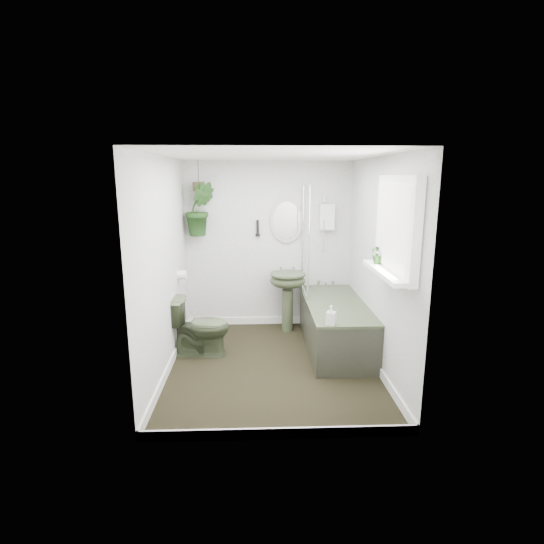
{
  "coord_description": "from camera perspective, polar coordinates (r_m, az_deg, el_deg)",
  "views": [
    {
      "loc": [
        -0.18,
        -4.46,
        2.09
      ],
      "look_at": [
        0.0,
        0.15,
        1.05
      ],
      "focal_mm": 28.0,
      "sensor_mm": 36.0,
      "label": 1
    }
  ],
  "objects": [
    {
      "name": "hanging_pot",
      "position": [
        5.76,
        -9.81,
        11.26
      ],
      "size": [
        0.16,
        0.16,
        0.12
      ],
      "primitive_type": "cylinder",
      "color": "#463D23",
      "rests_on": "ceiling"
    },
    {
      "name": "window_blinds",
      "position": [
        3.98,
        15.8,
        5.89
      ],
      "size": [
        0.01,
        0.86,
        0.76
      ],
      "primitive_type": "cube",
      "color": "white",
      "rests_on": "wall_right"
    },
    {
      "name": "floor",
      "position": [
        4.93,
        0.07,
        -12.5
      ],
      "size": [
        2.3,
        2.8,
        0.02
      ],
      "primitive_type": "cube",
      "color": "black",
      "rests_on": "ground"
    },
    {
      "name": "wall_right",
      "position": [
        4.75,
        14.21,
        0.9
      ],
      "size": [
        0.02,
        2.8,
        2.3
      ],
      "primitive_type": "cube",
      "color": "silver",
      "rests_on": "ground"
    },
    {
      "name": "sill_plant",
      "position": [
        4.3,
        14.25,
        2.48
      ],
      "size": [
        0.22,
        0.19,
        0.21
      ],
      "primitive_type": "imported",
      "rotation": [
        0.0,
        0.0,
        0.17
      ],
      "color": "black",
      "rests_on": "window_sill"
    },
    {
      "name": "wall_left",
      "position": [
        4.66,
        -14.33,
        0.67
      ],
      "size": [
        0.02,
        2.8,
        2.3
      ],
      "primitive_type": "cube",
      "color": "silver",
      "rests_on": "ground"
    },
    {
      "name": "oval_mirror",
      "position": [
        5.87,
        1.98,
        6.93
      ],
      "size": [
        0.46,
        0.03,
        0.62
      ],
      "primitive_type": "ellipsoid",
      "color": "#B5B1A5",
      "rests_on": "wall_back"
    },
    {
      "name": "soap_bottle",
      "position": [
        4.47,
        7.93,
        -5.78
      ],
      "size": [
        0.12,
        0.12,
        0.21
      ],
      "primitive_type": "imported",
      "rotation": [
        0.0,
        0.0,
        -0.42
      ],
      "color": "#2F2A2A",
      "rests_on": "bathtub"
    },
    {
      "name": "shower_box",
      "position": [
        5.9,
        7.39,
        7.35
      ],
      "size": [
        0.2,
        0.1,
        0.35
      ],
      "primitive_type": "cube",
      "color": "white",
      "rests_on": "wall_back"
    },
    {
      "name": "bath_screen",
      "position": [
        5.55,
        4.54,
        4.27
      ],
      "size": [
        0.04,
        0.72,
        1.4
      ],
      "primitive_type": null,
      "color": "silver",
      "rests_on": "bathtub"
    },
    {
      "name": "bathtub",
      "position": [
        5.36,
        8.49,
        -7.05
      ],
      "size": [
        0.72,
        1.72,
        0.58
      ],
      "primitive_type": null,
      "color": "#39432C",
      "rests_on": "floor"
    },
    {
      "name": "ceiling",
      "position": [
        4.47,
        0.08,
        15.54
      ],
      "size": [
        2.3,
        2.8,
        0.02
      ],
      "primitive_type": "cube",
      "color": "white",
      "rests_on": "ground"
    },
    {
      "name": "wall_back",
      "position": [
        5.94,
        -0.47,
        3.61
      ],
      "size": [
        2.3,
        0.02,
        2.3
      ],
      "primitive_type": "cube",
      "color": "silver",
      "rests_on": "ground"
    },
    {
      "name": "skirting",
      "position": [
        4.9,
        0.07,
        -11.87
      ],
      "size": [
        2.3,
        2.8,
        0.1
      ],
      "primitive_type": "cube",
      "color": "white",
      "rests_on": "floor"
    },
    {
      "name": "toilet_roll_holder",
      "position": [
        5.37,
        -12.04,
        -0.37
      ],
      "size": [
        0.11,
        0.11,
        0.11
      ],
      "primitive_type": "cylinder",
      "rotation": [
        0.0,
        1.57,
        0.0
      ],
      "color": "white",
      "rests_on": "wall_left"
    },
    {
      "name": "pedestal_sink",
      "position": [
        5.82,
        2.09,
        -4.06
      ],
      "size": [
        0.52,
        0.46,
        0.82
      ],
      "primitive_type": null,
      "rotation": [
        0.0,
        0.0,
        -0.11
      ],
      "color": "#39432C",
      "rests_on": "floor"
    },
    {
      "name": "wall_sconce",
      "position": [
        5.86,
        -1.94,
        5.94
      ],
      "size": [
        0.04,
        0.04,
        0.22
      ],
      "primitive_type": "cylinder",
      "color": "black",
      "rests_on": "wall_back"
    },
    {
      "name": "window_recess",
      "position": [
        3.99,
        16.42,
        5.87
      ],
      "size": [
        0.08,
        1.0,
        0.9
      ],
      "primitive_type": "cube",
      "color": "white",
      "rests_on": "wall_right"
    },
    {
      "name": "hanging_plant",
      "position": [
        5.77,
        -9.7,
        8.33
      ],
      "size": [
        0.44,
        0.37,
        0.71
      ],
      "primitive_type": "imported",
      "rotation": [
        0.0,
        0.0,
        0.16
      ],
      "color": "black",
      "rests_on": "ceiling"
    },
    {
      "name": "toilet",
      "position": [
        5.15,
        -9.66,
        -7.19
      ],
      "size": [
        0.71,
        0.42,
        0.71
      ],
      "primitive_type": "imported",
      "rotation": [
        0.0,
        0.0,
        1.53
      ],
      "color": "#39432C",
      "rests_on": "floor"
    },
    {
      "name": "wall_front",
      "position": [
        3.19,
        1.08,
        -4.4
      ],
      "size": [
        2.3,
        0.02,
        2.3
      ],
      "primitive_type": "cube",
      "color": "silver",
      "rests_on": "ground"
    },
    {
      "name": "window_sill",
      "position": [
        4.04,
        15.11,
        -0.03
      ],
      "size": [
        0.18,
        1.0,
        0.04
      ],
      "primitive_type": "cube",
      "color": "white",
      "rests_on": "wall_right"
    }
  ]
}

